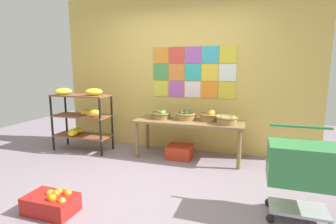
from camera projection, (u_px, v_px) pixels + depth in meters
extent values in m
plane|color=gray|center=(146.00, 188.00, 3.22)|extent=(9.27, 9.27, 0.00)
cube|color=#D4B355|center=(182.00, 73.00, 4.55)|extent=(4.53, 0.06, 2.73)
cube|color=orange|center=(161.00, 55.00, 4.58)|extent=(0.28, 0.01, 0.28)
cube|color=#D54338|center=(176.00, 55.00, 4.49)|extent=(0.28, 0.01, 0.28)
cube|color=#9C53AD|center=(193.00, 55.00, 4.40)|extent=(0.28, 0.01, 0.28)
cube|color=#39A9BE|center=(210.00, 55.00, 4.31)|extent=(0.28, 0.01, 0.28)
cube|color=gold|center=(228.00, 54.00, 4.22)|extent=(0.28, 0.01, 0.28)
cube|color=#46994D|center=(161.00, 72.00, 4.63)|extent=(0.28, 0.01, 0.28)
cube|color=orange|center=(176.00, 72.00, 4.54)|extent=(0.28, 0.01, 0.28)
cube|color=#30B3AA|center=(193.00, 72.00, 4.45)|extent=(0.28, 0.01, 0.28)
cube|color=yellow|center=(210.00, 72.00, 4.36)|extent=(0.28, 0.01, 0.28)
cube|color=silver|center=(228.00, 73.00, 4.27)|extent=(0.28, 0.01, 0.28)
cube|color=yellow|center=(161.00, 89.00, 4.68)|extent=(0.28, 0.01, 0.28)
cube|color=#B056B5|center=(176.00, 89.00, 4.59)|extent=(0.28, 0.01, 0.28)
cube|color=white|center=(193.00, 89.00, 4.50)|extent=(0.28, 0.01, 0.28)
cube|color=orange|center=(209.00, 90.00, 4.41)|extent=(0.28, 0.01, 0.28)
cube|color=gold|center=(227.00, 90.00, 4.32)|extent=(0.28, 0.01, 0.28)
cylinder|color=black|center=(52.00, 123.00, 4.59)|extent=(0.04, 0.04, 1.00)
cylinder|color=black|center=(100.00, 127.00, 4.29)|extent=(0.04, 0.04, 1.00)
cylinder|color=black|center=(66.00, 119.00, 4.94)|extent=(0.04, 0.04, 1.00)
cylinder|color=black|center=(112.00, 122.00, 4.64)|extent=(0.04, 0.04, 1.00)
cube|color=brown|center=(83.00, 135.00, 4.65)|extent=(1.02, 0.41, 0.03)
ellipsoid|color=yellow|center=(78.00, 130.00, 4.77)|extent=(0.28, 0.27, 0.10)
ellipsoid|color=yellow|center=(73.00, 132.00, 4.56)|extent=(0.22, 0.29, 0.13)
cube|color=brown|center=(82.00, 116.00, 4.59)|extent=(1.02, 0.41, 0.02)
ellipsoid|color=yellow|center=(87.00, 112.00, 4.58)|extent=(0.18, 0.26, 0.10)
ellipsoid|color=yellow|center=(95.00, 113.00, 4.38)|extent=(0.23, 0.18, 0.13)
cube|color=brown|center=(81.00, 95.00, 4.53)|extent=(1.02, 0.41, 0.02)
ellipsoid|color=yellow|center=(63.00, 91.00, 4.52)|extent=(0.30, 0.33, 0.12)
ellipsoid|color=yellow|center=(94.00, 92.00, 4.40)|extent=(0.33, 0.32, 0.12)
cube|color=olive|center=(189.00, 122.00, 4.17)|extent=(1.74, 0.58, 0.04)
cylinder|color=olive|center=(137.00, 140.00, 4.25)|extent=(0.06, 0.06, 0.58)
cylinder|color=olive|center=(239.00, 150.00, 3.76)|extent=(0.06, 0.06, 0.58)
cylinder|color=brown|center=(147.00, 133.00, 4.68)|extent=(0.06, 0.06, 0.58)
cylinder|color=olive|center=(241.00, 141.00, 4.19)|extent=(0.06, 0.06, 0.58)
cylinder|color=olive|center=(161.00, 116.00, 4.35)|extent=(0.31, 0.31, 0.09)
torus|color=olive|center=(161.00, 113.00, 4.34)|extent=(0.34, 0.34, 0.03)
sphere|color=#69BA37|center=(162.00, 113.00, 4.23)|extent=(0.07, 0.07, 0.07)
sphere|color=#66AD46|center=(160.00, 112.00, 4.31)|extent=(0.08, 0.08, 0.08)
sphere|color=#6EB835|center=(164.00, 112.00, 4.26)|extent=(0.09, 0.09, 0.09)
sphere|color=#75AC36|center=(159.00, 111.00, 4.40)|extent=(0.07, 0.07, 0.07)
cylinder|color=olive|center=(209.00, 118.00, 4.16)|extent=(0.29, 0.29, 0.10)
torus|color=olive|center=(209.00, 114.00, 4.15)|extent=(0.32, 0.32, 0.03)
sphere|color=gold|center=(210.00, 114.00, 4.15)|extent=(0.09, 0.09, 0.09)
sphere|color=gold|center=(212.00, 113.00, 4.13)|extent=(0.10, 0.10, 0.10)
sphere|color=gold|center=(211.00, 114.00, 4.09)|extent=(0.08, 0.08, 0.08)
sphere|color=gold|center=(210.00, 113.00, 4.18)|extent=(0.09, 0.09, 0.09)
cylinder|color=olive|center=(227.00, 121.00, 3.91)|extent=(0.30, 0.30, 0.11)
torus|color=olive|center=(227.00, 117.00, 3.90)|extent=(0.33, 0.33, 0.03)
sphere|color=#7DBF2F|center=(234.00, 117.00, 3.86)|extent=(0.05, 0.05, 0.05)
sphere|color=#81C939|center=(232.00, 118.00, 3.82)|extent=(0.05, 0.05, 0.05)
sphere|color=#6EC13E|center=(222.00, 117.00, 3.84)|extent=(0.05, 0.05, 0.05)
cylinder|color=#A17A41|center=(186.00, 116.00, 4.26)|extent=(0.31, 0.31, 0.10)
torus|color=#A28045|center=(186.00, 114.00, 4.25)|extent=(0.34, 0.34, 0.03)
sphere|color=#44612F|center=(189.00, 113.00, 4.21)|extent=(0.08, 0.08, 0.08)
sphere|color=#485C2E|center=(186.00, 113.00, 4.21)|extent=(0.08, 0.08, 0.08)
sphere|color=#3C722C|center=(188.00, 112.00, 4.29)|extent=(0.08, 0.08, 0.08)
sphere|color=#485927|center=(181.00, 113.00, 4.21)|extent=(0.09, 0.09, 0.09)
sphere|color=#3A6330|center=(185.00, 112.00, 4.27)|extent=(0.09, 0.09, 0.09)
sphere|color=#445A33|center=(188.00, 112.00, 4.34)|extent=(0.07, 0.07, 0.07)
cube|color=red|center=(180.00, 152.00, 4.26)|extent=(0.40, 0.35, 0.21)
cube|color=red|center=(51.00, 204.00, 2.66)|extent=(0.51, 0.32, 0.18)
sphere|color=orange|center=(68.00, 193.00, 2.68)|extent=(0.08, 0.08, 0.08)
sphere|color=orange|center=(62.00, 201.00, 2.53)|extent=(0.08, 0.08, 0.08)
sphere|color=orange|center=(59.00, 192.00, 2.73)|extent=(0.09, 0.09, 0.09)
sphere|color=orange|center=(52.00, 198.00, 2.56)|extent=(0.08, 0.08, 0.08)
sphere|color=orange|center=(50.00, 194.00, 2.69)|extent=(0.09, 0.09, 0.09)
sphere|color=orange|center=(56.00, 194.00, 2.66)|extent=(0.08, 0.08, 0.08)
sphere|color=black|center=(270.00, 218.00, 2.50)|extent=(0.08, 0.08, 0.08)
sphere|color=black|center=(269.00, 202.00, 2.79)|extent=(0.08, 0.08, 0.08)
sphere|color=black|center=(323.00, 210.00, 2.63)|extent=(0.08, 0.08, 0.08)
cube|color=#A5A8AD|center=(298.00, 208.00, 2.56)|extent=(0.53, 0.33, 0.03)
cube|color=#348346|center=(302.00, 164.00, 2.48)|extent=(0.61, 0.41, 0.38)
cylinder|color=#348346|center=(301.00, 127.00, 2.64)|extent=(0.58, 0.03, 0.03)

